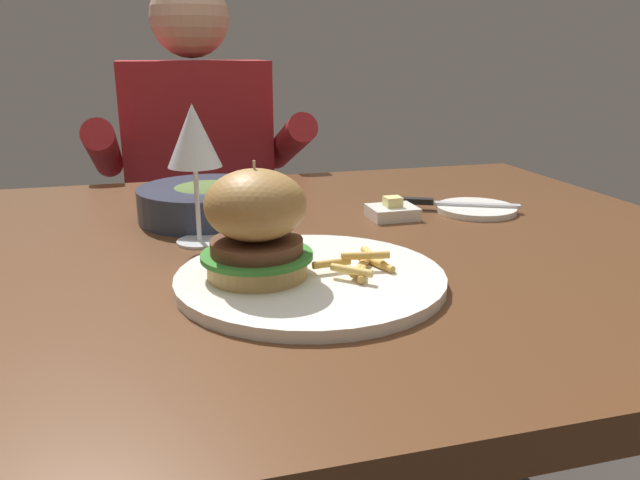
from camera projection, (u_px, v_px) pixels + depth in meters
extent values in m
cube|color=#56331C|center=(277.00, 257.00, 0.90)|extent=(1.33, 1.00, 0.04)
cylinder|color=#56331C|center=(482.00, 322.00, 1.56)|extent=(0.06, 0.06, 0.70)
cylinder|color=white|center=(310.00, 279.00, 0.73)|extent=(0.32, 0.32, 0.01)
cylinder|color=tan|center=(257.00, 267.00, 0.72)|extent=(0.12, 0.12, 0.02)
cylinder|color=#38842D|center=(257.00, 255.00, 0.71)|extent=(0.13, 0.13, 0.01)
cylinder|color=brown|center=(257.00, 246.00, 0.71)|extent=(0.11, 0.11, 0.02)
ellipsoid|color=#A97A41|center=(255.00, 205.00, 0.70)|extent=(0.12, 0.12, 0.08)
cylinder|color=#CCB78C|center=(255.00, 183.00, 0.69)|extent=(0.00, 0.00, 0.05)
cylinder|color=gold|center=(376.00, 263.00, 0.75)|extent=(0.03, 0.06, 0.01)
cylinder|color=#EABC5B|center=(362.00, 265.00, 0.74)|extent=(0.05, 0.06, 0.01)
cylinder|color=#E0B251|center=(373.00, 257.00, 0.77)|extent=(0.01, 0.07, 0.01)
cylinder|color=#EABC5B|center=(352.00, 270.00, 0.70)|extent=(0.04, 0.04, 0.01)
cylinder|color=gold|center=(331.00, 263.00, 0.73)|extent=(0.05, 0.01, 0.01)
cylinder|color=gold|center=(365.00, 256.00, 0.74)|extent=(0.06, 0.02, 0.01)
cylinder|color=gold|center=(363.00, 270.00, 0.72)|extent=(0.03, 0.07, 0.01)
cylinder|color=silver|center=(200.00, 242.00, 0.89)|extent=(0.07, 0.07, 0.00)
cylinder|color=silver|center=(197.00, 204.00, 0.88)|extent=(0.01, 0.01, 0.11)
cone|color=silver|center=(193.00, 135.00, 0.85)|extent=(0.07, 0.07, 0.09)
cylinder|color=white|center=(476.00, 209.00, 1.06)|extent=(0.13, 0.13, 0.01)
cube|color=silver|center=(476.00, 205.00, 1.06)|extent=(0.14, 0.07, 0.00)
cube|color=black|center=(416.00, 201.00, 1.08)|extent=(0.06, 0.04, 0.01)
cube|color=white|center=(392.00, 212.00, 1.02)|extent=(0.08, 0.06, 0.02)
cube|color=#F4E58C|center=(393.00, 202.00, 1.01)|extent=(0.03, 0.03, 0.02)
cylinder|color=#2D384C|center=(209.00, 203.00, 1.01)|extent=(0.23, 0.23, 0.05)
ellipsoid|color=#4C662D|center=(208.00, 190.00, 1.01)|extent=(0.12, 0.12, 0.02)
cube|color=#282833|center=(208.00, 339.00, 1.74)|extent=(0.30, 0.22, 0.46)
cube|color=maroon|center=(198.00, 166.00, 1.60)|extent=(0.36, 0.20, 0.52)
sphere|color=tan|center=(189.00, 17.00, 1.50)|extent=(0.19, 0.19, 0.19)
cylinder|color=maroon|center=(104.00, 150.00, 1.45)|extent=(0.07, 0.34, 0.18)
cylinder|color=maroon|center=(288.00, 143.00, 1.57)|extent=(0.07, 0.34, 0.18)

